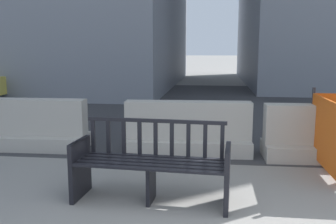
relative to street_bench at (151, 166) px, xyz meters
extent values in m
cube|color=#333335|center=(0.74, 7.43, -0.39)|extent=(120.00, 12.00, 0.01)
cube|color=black|center=(-0.82, 0.03, -0.07)|extent=(0.08, 0.52, 0.66)
cube|color=black|center=(0.82, -0.08, -0.07)|extent=(0.08, 0.52, 0.66)
cube|color=black|center=(0.00, -0.03, -0.17)|extent=(0.06, 0.33, 0.45)
cube|color=black|center=(-0.02, -0.26, 0.05)|extent=(1.60, 0.17, 0.02)
cube|color=black|center=(-0.01, -0.14, 0.05)|extent=(1.60, 0.17, 0.02)
cube|color=black|center=(0.00, -0.03, 0.05)|extent=(1.60, 0.17, 0.02)
cube|color=black|center=(0.01, 0.09, 0.05)|extent=(1.60, 0.17, 0.02)
cube|color=black|center=(0.01, 0.20, 0.05)|extent=(1.60, 0.17, 0.02)
cube|color=black|center=(0.01, 0.21, 0.46)|extent=(1.60, 0.14, 0.04)
cube|color=black|center=(-0.73, 0.26, 0.25)|extent=(0.05, 0.03, 0.38)
cube|color=black|center=(-0.55, 0.25, 0.25)|extent=(0.05, 0.03, 0.38)
cube|color=black|center=(-0.36, 0.24, 0.25)|extent=(0.05, 0.03, 0.38)
cube|color=black|center=(-0.17, 0.23, 0.25)|extent=(0.05, 0.03, 0.38)
cube|color=black|center=(0.01, 0.21, 0.25)|extent=(0.05, 0.03, 0.38)
cube|color=black|center=(0.20, 0.20, 0.25)|extent=(0.05, 0.03, 0.38)
cube|color=black|center=(0.39, 0.19, 0.25)|extent=(0.05, 0.03, 0.38)
cube|color=black|center=(0.57, 0.18, 0.25)|extent=(0.05, 0.03, 0.38)
cube|color=black|center=(0.76, 0.17, 0.25)|extent=(0.05, 0.03, 0.38)
cube|color=black|center=(-0.82, 0.01, 0.25)|extent=(0.08, 0.46, 0.03)
cube|color=black|center=(0.82, -0.10, 0.25)|extent=(0.08, 0.46, 0.03)
cube|color=#ADA89E|center=(0.26, 1.99, -0.28)|extent=(2.03, 0.77, 0.24)
cube|color=#ADA89E|center=(0.26, 1.99, 0.14)|extent=(2.01, 0.39, 0.60)
cube|color=#ADA89E|center=(-2.44, 1.95, -0.28)|extent=(2.02, 0.73, 0.24)
cube|color=#ADA89E|center=(-2.44, 1.95, 0.14)|extent=(2.01, 0.35, 0.60)
cube|color=#ADA89E|center=(2.43, 1.88, -0.28)|extent=(2.02, 0.75, 0.24)
cube|color=#ADA89E|center=(2.43, 1.88, 0.14)|extent=(2.01, 0.37, 0.60)
cylinder|color=#2D2D33|center=(2.15, 1.97, 0.15)|extent=(0.05, 0.05, 1.09)
cube|color=#E05B14|center=(2.15, 1.23, 0.15)|extent=(0.03, 1.47, 0.91)
camera|label=1|loc=(0.66, -3.87, 1.26)|focal=40.00mm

